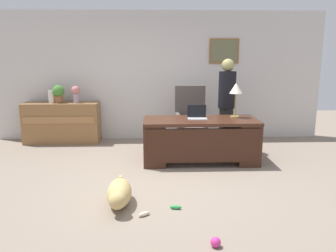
% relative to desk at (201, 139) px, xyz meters
% --- Properties ---
extents(ground_plane, '(12.00, 12.00, 0.00)m').
position_rel_desk_xyz_m(ground_plane, '(-0.70, -0.82, -0.41)').
color(ground_plane, gray).
extents(back_wall, '(7.00, 0.16, 2.70)m').
position_rel_desk_xyz_m(back_wall, '(-0.69, 1.78, 0.94)').
color(back_wall, silver).
rests_on(back_wall, ground_plane).
extents(desk, '(1.92, 0.80, 0.74)m').
position_rel_desk_xyz_m(desk, '(0.00, 0.00, 0.00)').
color(desk, '#422316').
rests_on(desk, ground_plane).
extents(credenza, '(1.53, 0.50, 0.84)m').
position_rel_desk_xyz_m(credenza, '(-2.71, 1.43, 0.01)').
color(credenza, olive).
rests_on(credenza, ground_plane).
extents(armchair, '(0.60, 0.59, 1.21)m').
position_rel_desk_xyz_m(armchair, '(-0.07, 1.00, 0.12)').
color(armchair, '#564C47').
rests_on(armchair, ground_plane).
extents(person_standing, '(0.32, 0.32, 1.74)m').
position_rel_desk_xyz_m(person_standing, '(0.57, 0.68, 0.49)').
color(person_standing, '#262323').
rests_on(person_standing, ground_plane).
extents(dog_lying, '(0.32, 0.83, 0.30)m').
position_rel_desk_xyz_m(dog_lying, '(-1.22, -1.67, -0.25)').
color(dog_lying, tan).
rests_on(dog_lying, ground_plane).
extents(laptop, '(0.32, 0.22, 0.22)m').
position_rel_desk_xyz_m(laptop, '(-0.06, 0.09, 0.39)').
color(laptop, '#B2B5BA').
rests_on(laptop, desk).
extents(desk_lamp, '(0.22, 0.22, 0.60)m').
position_rel_desk_xyz_m(desk_lamp, '(0.61, 0.18, 0.80)').
color(desk_lamp, '#9E8447').
rests_on(desk_lamp, desk).
extents(vase_with_flowers, '(0.17, 0.17, 0.34)m').
position_rel_desk_xyz_m(vase_with_flowers, '(-2.39, 1.43, 0.63)').
color(vase_with_flowers, '#A08FA5').
rests_on(vase_with_flowers, credenza).
extents(vase_empty, '(0.13, 0.13, 0.25)m').
position_rel_desk_xyz_m(vase_empty, '(-2.89, 1.43, 0.55)').
color(vase_empty, silver).
rests_on(vase_empty, credenza).
extents(potted_plant, '(0.24, 0.24, 0.36)m').
position_rel_desk_xyz_m(potted_plant, '(-2.74, 1.43, 0.63)').
color(potted_plant, brown).
rests_on(potted_plant, credenza).
extents(dog_toy_ball, '(0.10, 0.10, 0.10)m').
position_rel_desk_xyz_m(dog_toy_ball, '(-0.19, -2.63, -0.36)').
color(dog_toy_ball, '#D8338C').
rests_on(dog_toy_ball, ground_plane).
extents(dog_toy_bone, '(0.15, 0.07, 0.05)m').
position_rel_desk_xyz_m(dog_toy_bone, '(-0.53, -1.80, -0.38)').
color(dog_toy_bone, green).
rests_on(dog_toy_bone, ground_plane).
extents(dog_toy_plush, '(0.15, 0.13, 0.05)m').
position_rel_desk_xyz_m(dog_toy_plush, '(-0.90, -1.96, -0.38)').
color(dog_toy_plush, beige).
rests_on(dog_toy_plush, ground_plane).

